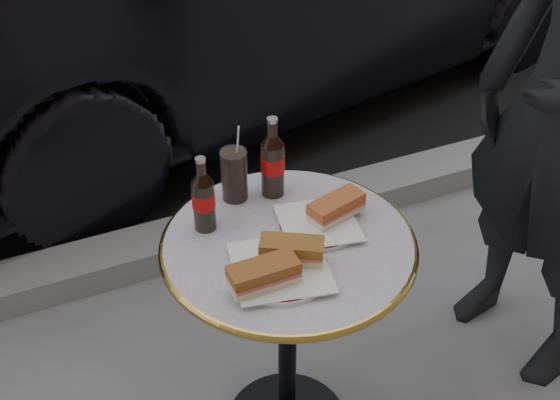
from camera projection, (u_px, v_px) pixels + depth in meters
name	position (u px, v px, depth m)	size (l,w,h in m)	color
curb	(192.00, 239.00, 2.75)	(40.00, 0.20, 0.12)	gray
bistro_table	(287.00, 344.00, 1.90)	(0.62, 0.62, 0.73)	#BAB2C4
plate_left	(280.00, 270.00, 1.59)	(0.23, 0.23, 0.01)	white
plate_right	(318.00, 225.00, 1.72)	(0.20, 0.20, 0.01)	silver
sandwich_left_a	(264.00, 275.00, 1.52)	(0.16, 0.07, 0.05)	#935225
sandwich_left_b	(292.00, 251.00, 1.59)	(0.14, 0.07, 0.05)	#915925
sandwich_right	(336.00, 208.00, 1.72)	(0.15, 0.07, 0.05)	#B3582D
cola_bottle_left	(203.00, 194.00, 1.66)	(0.06, 0.06, 0.20)	black
cola_bottle_right	(273.00, 157.00, 1.77)	(0.06, 0.06, 0.22)	black
cola_glass	(234.00, 175.00, 1.78)	(0.07, 0.07, 0.14)	black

